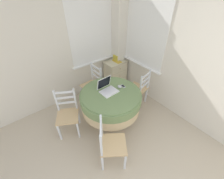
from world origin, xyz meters
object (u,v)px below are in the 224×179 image
dining_chair_left_flank (68,114)px  corner_cabinet (115,73)px  round_dining_table (111,100)px  dining_chair_near_right_window (139,89)px  laptop (107,88)px  dining_chair_near_back_window (93,85)px  dining_chair_camera_near (110,144)px  storage_box (117,58)px  computer_mouse (120,87)px  cell_phone (123,86)px  book_on_cabinet (117,61)px

dining_chair_left_flank → corner_cabinet: size_ratio=1.31×
round_dining_table → corner_cabinet: round_dining_table is taller
dining_chair_near_right_window → laptop: bearing=176.9°
round_dining_table → dining_chair_near_back_window: size_ratio=1.27×
laptop → dining_chair_near_back_window: size_ratio=0.35×
dining_chair_camera_near → dining_chair_left_flank: size_ratio=1.00×
dining_chair_camera_near → storage_box: 2.34m
round_dining_table → computer_mouse: bearing=6.3°
cell_phone → dining_chair_near_back_window: size_ratio=0.12×
dining_chair_near_back_window → round_dining_table: bearing=-97.5°
dining_chair_left_flank → storage_box: 1.97m
round_dining_table → cell_phone: size_ratio=10.29×
book_on_cabinet → corner_cabinet: bearing=141.2°
dining_chair_near_back_window → computer_mouse: bearing=-81.0°
round_dining_table → dining_chair_near_back_window: (0.11, 0.84, -0.16)m
computer_mouse → corner_cabinet: 1.32m
dining_chair_near_right_window → cell_phone: bearing=-176.4°
dining_chair_camera_near → book_on_cabinet: size_ratio=3.69×
cell_phone → dining_chair_near_right_window: 0.62m
dining_chair_camera_near → corner_cabinet: (1.49, 1.69, -0.09)m
round_dining_table → cell_phone: bearing=2.7°
laptop → dining_chair_left_flank: (-0.75, 0.24, -0.38)m
corner_cabinet → dining_chair_near_back_window: bearing=-167.3°
laptop → dining_chair_near_right_window: size_ratio=0.35×
dining_chair_near_back_window → storage_box: 1.01m
laptop → dining_chair_left_flank: laptop is taller
round_dining_table → dining_chair_left_flank: (-0.76, 0.33, -0.16)m
round_dining_table → laptop: laptop is taller
corner_cabinet → storage_box: size_ratio=4.46×
dining_chair_near_right_window → corner_cabinet: dining_chair_near_right_window is taller
dining_chair_camera_near → book_on_cabinet: 2.27m
computer_mouse → corner_cabinet: (0.73, 1.00, -0.44)m
round_dining_table → computer_mouse: (0.24, 0.03, 0.19)m
cell_phone → corner_cabinet: 1.28m
round_dining_table → book_on_cabinet: size_ratio=4.70×
dining_chair_near_back_window → dining_chair_camera_near: bearing=-112.9°
dining_chair_left_flank → book_on_cabinet: dining_chair_left_flank is taller
dining_chair_near_right_window → dining_chair_left_flank: same height
round_dining_table → laptop: (-0.01, 0.09, 0.22)m
dining_chair_near_right_window → book_on_cabinet: bearing=80.8°
round_dining_table → dining_chair_near_back_window: 0.86m
dining_chair_camera_near → dining_chair_left_flank: 1.02m
corner_cabinet → computer_mouse: bearing=-125.9°
dining_chair_left_flank → corner_cabinet: (1.73, 0.70, -0.09)m
laptop → dining_chair_near_right_window: bearing=-3.1°
laptop → dining_chair_near_right_window: (0.85, -0.05, -0.38)m
round_dining_table → computer_mouse: computer_mouse is taller
round_dining_table → book_on_cabinet: 1.42m
cell_phone → dining_chair_left_flank: dining_chair_left_flank is taller
dining_chair_near_right_window → dining_chair_left_flank: bearing=169.9°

